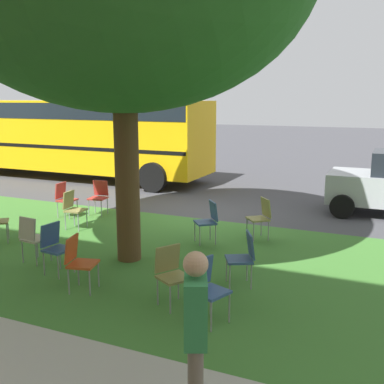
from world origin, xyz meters
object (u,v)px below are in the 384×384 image
(chair_2, at_px, (73,207))
(pedestrian_1, at_px, (196,335))
(chair_7, at_px, (32,236))
(chair_4, at_px, (244,255))
(chair_5, at_px, (55,244))
(chair_0, at_px, (78,259))
(school_bus, at_px, (75,131))
(chair_11, at_px, (209,218))
(chair_9, at_px, (261,215))
(chair_10, at_px, (99,195))
(chair_1, at_px, (207,285))
(chair_6, at_px, (172,271))
(chair_8, at_px, (64,197))

(chair_2, height_order, pedestrian_1, pedestrian_1)
(chair_2, relative_size, chair_7, 1.00)
(chair_4, xyz_separation_m, chair_5, (3.10, 0.81, 0.00))
(chair_0, relative_size, school_bus, 0.08)
(chair_0, distance_m, chair_11, 3.23)
(chair_9, distance_m, chair_11, 1.17)
(chair_5, bearing_deg, chair_9, -128.19)
(chair_4, relative_size, chair_10, 1.00)
(chair_1, height_order, chair_6, same)
(chair_8, distance_m, chair_9, 5.05)
(chair_8, relative_size, chair_9, 1.00)
(chair_11, bearing_deg, chair_8, -6.90)
(chair_5, bearing_deg, chair_8, -53.10)
(chair_2, xyz_separation_m, chair_10, (0.24, -1.36, 0.00))
(chair_10, bearing_deg, pedestrian_1, 131.02)
(chair_7, bearing_deg, chair_2, -69.81)
(chair_1, height_order, pedestrian_1, pedestrian_1)
(chair_9, bearing_deg, pedestrian_1, 100.00)
(chair_2, xyz_separation_m, pedestrian_1, (-5.21, 4.89, 0.41))
(chair_4, relative_size, school_bus, 0.08)
(chair_4, distance_m, school_bus, 11.65)
(chair_2, height_order, chair_6, same)
(chair_0, xyz_separation_m, chair_9, (-1.85, -3.81, 0.00))
(chair_9, bearing_deg, chair_2, 13.55)
(chair_2, height_order, chair_9, same)
(chair_2, relative_size, chair_4, 1.00)
(chair_5, relative_size, chair_9, 1.00)
(chair_1, xyz_separation_m, chair_4, (-0.07, -1.37, 0.00))
(chair_1, bearing_deg, chair_8, -34.62)
(chair_9, bearing_deg, chair_5, 51.81)
(chair_1, bearing_deg, chair_11, -68.40)
(chair_11, bearing_deg, chair_1, 111.60)
(chair_9, bearing_deg, chair_1, 95.20)
(chair_4, bearing_deg, chair_8, -23.35)
(chair_8, bearing_deg, pedestrian_1, 136.97)
(chair_0, relative_size, chair_10, 1.00)
(pedestrian_1, bearing_deg, chair_8, -43.03)
(chair_6, bearing_deg, chair_9, -94.68)
(chair_0, bearing_deg, chair_11, -106.67)
(chair_9, distance_m, pedestrian_1, 6.00)
(chair_4, bearing_deg, chair_2, -18.94)
(chair_10, relative_size, chair_11, 1.00)
(chair_10, bearing_deg, chair_9, 175.33)
(chair_6, relative_size, pedestrian_1, 0.52)
(chair_4, relative_size, chair_6, 1.00)
(chair_9, bearing_deg, chair_10, -4.67)
(pedestrian_1, bearing_deg, chair_9, -80.00)
(chair_0, height_order, chair_1, same)
(pedestrian_1, bearing_deg, chair_2, -43.23)
(chair_1, distance_m, chair_9, 3.96)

